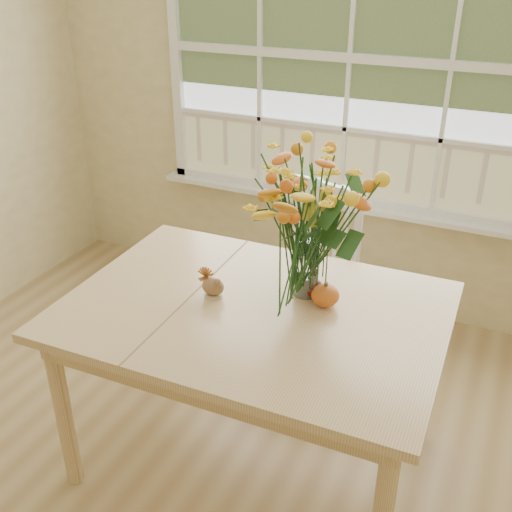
% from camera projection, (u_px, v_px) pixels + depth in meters
% --- Properties ---
extents(wall_back, '(4.00, 0.02, 2.70)m').
position_uv_depth(wall_back, '(349.00, 93.00, 3.44)').
color(wall_back, '#C8B780').
rests_on(wall_back, floor).
extents(window, '(2.42, 0.12, 1.74)m').
position_uv_depth(window, '(350.00, 61.00, 3.32)').
color(window, silver).
rests_on(window, wall_back).
extents(dining_table, '(1.54, 1.12, 0.81)m').
position_uv_depth(dining_table, '(254.00, 326.00, 2.45)').
color(dining_table, tan).
rests_on(dining_table, floor).
extents(windsor_chair, '(0.57, 0.56, 0.99)m').
position_uv_depth(windsor_chair, '(313.00, 268.00, 3.23)').
color(windsor_chair, white).
rests_on(windsor_chair, floor).
extents(flower_vase, '(0.49, 0.49, 0.58)m').
position_uv_depth(flower_vase, '(309.00, 217.00, 2.34)').
color(flower_vase, white).
rests_on(flower_vase, dining_table).
extents(pumpkin, '(0.11, 0.11, 0.09)m').
position_uv_depth(pumpkin, '(325.00, 296.00, 2.39)').
color(pumpkin, '#D45619').
rests_on(pumpkin, dining_table).
extents(turkey_figurine, '(0.10, 0.08, 0.12)m').
position_uv_depth(turkey_figurine, '(213.00, 287.00, 2.46)').
color(turkey_figurine, '#CCB78C').
rests_on(turkey_figurine, dining_table).
extents(dark_gourd, '(0.13, 0.07, 0.07)m').
position_uv_depth(dark_gourd, '(314.00, 287.00, 2.48)').
color(dark_gourd, '#38160F').
rests_on(dark_gourd, dining_table).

